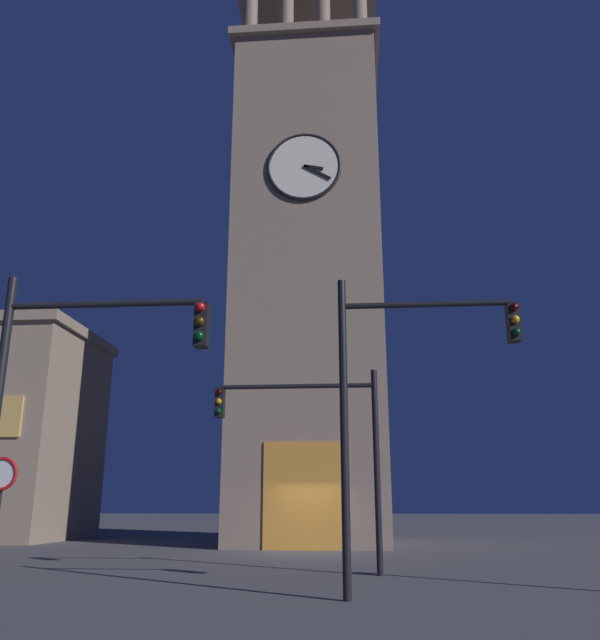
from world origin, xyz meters
name	(u,v)px	position (x,y,z in m)	size (l,w,h in m)	color
ground_plane	(307,554)	(0.00, 0.00, 0.00)	(200.00, 200.00, 0.00)	#4C4C51
clocktower	(311,281)	(0.19, -5.84, 12.18)	(7.17, 9.19, 29.88)	gray
traffic_signal_near	(67,381)	(3.07, 13.42, 3.63)	(3.62, 0.41, 5.50)	black
traffic_signal_mid	(318,432)	(-0.78, 7.05, 3.44)	(4.25, 0.41, 5.04)	black
traffic_signal_far	(400,381)	(-2.60, 11.33, 3.94)	(3.52, 0.41, 6.02)	black
no_horn_sign	(1,483)	(6.50, 8.93, 2.13)	(0.78, 0.14, 2.73)	black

